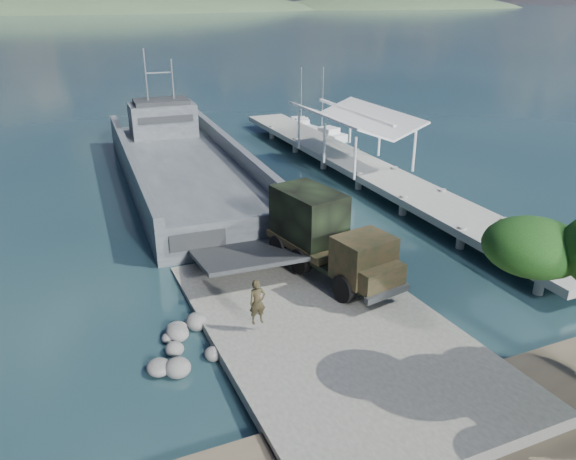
{
  "coord_description": "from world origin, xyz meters",
  "views": [
    {
      "loc": [
        -9.98,
        -19.77,
        13.88
      ],
      "look_at": [
        1.15,
        6.0,
        2.1
      ],
      "focal_mm": 35.0,
      "sensor_mm": 36.0,
      "label": 1
    }
  ],
  "objects_px": {
    "pier": "(359,158)",
    "sailboat_near": "(323,134)",
    "military_truck": "(326,236)",
    "landing_craft": "(185,173)",
    "sailboat_far": "(301,124)",
    "soldier": "(258,310)"
  },
  "relations": [
    {
      "from": "sailboat_near",
      "to": "sailboat_far",
      "type": "xyz_separation_m",
      "value": [
        0.04,
        5.51,
        -0.04
      ]
    },
    {
      "from": "sailboat_far",
      "to": "military_truck",
      "type": "bearing_deg",
      "value": -95.99
    },
    {
      "from": "soldier",
      "to": "pier",
      "type": "bearing_deg",
      "value": 49.39
    },
    {
      "from": "pier",
      "to": "soldier",
      "type": "relative_size",
      "value": 21.95
    },
    {
      "from": "sailboat_far",
      "to": "pier",
      "type": "bearing_deg",
      "value": -83.67
    },
    {
      "from": "landing_craft",
      "to": "sailboat_near",
      "type": "distance_m",
      "value": 19.32
    },
    {
      "from": "sailboat_near",
      "to": "sailboat_far",
      "type": "bearing_deg",
      "value": 75.89
    },
    {
      "from": "soldier",
      "to": "sailboat_near",
      "type": "bearing_deg",
      "value": 58.5
    },
    {
      "from": "soldier",
      "to": "sailboat_far",
      "type": "xyz_separation_m",
      "value": [
        19.43,
        37.94,
        -1.14
      ]
    },
    {
      "from": "pier",
      "to": "soldier",
      "type": "distance_m",
      "value": 24.86
    },
    {
      "from": "landing_craft",
      "to": "military_truck",
      "type": "height_order",
      "value": "landing_craft"
    },
    {
      "from": "pier",
      "to": "military_truck",
      "type": "height_order",
      "value": "pier"
    },
    {
      "from": "pier",
      "to": "landing_craft",
      "type": "xyz_separation_m",
      "value": [
        -13.48,
        4.04,
        -0.76
      ]
    },
    {
      "from": "soldier",
      "to": "sailboat_far",
      "type": "height_order",
      "value": "sailboat_far"
    },
    {
      "from": "pier",
      "to": "sailboat_near",
      "type": "height_order",
      "value": "sailboat_near"
    },
    {
      "from": "sailboat_near",
      "to": "military_truck",
      "type": "bearing_deg",
      "value": -130.18
    },
    {
      "from": "military_truck",
      "to": "sailboat_near",
      "type": "relative_size",
      "value": 1.2
    },
    {
      "from": "pier",
      "to": "sailboat_near",
      "type": "bearing_deg",
      "value": 75.68
    },
    {
      "from": "soldier",
      "to": "sailboat_near",
      "type": "height_order",
      "value": "sailboat_near"
    },
    {
      "from": "pier",
      "to": "sailboat_far",
      "type": "height_order",
      "value": "sailboat_far"
    },
    {
      "from": "landing_craft",
      "to": "sailboat_far",
      "type": "bearing_deg",
      "value": 43.95
    },
    {
      "from": "landing_craft",
      "to": "sailboat_near",
      "type": "relative_size",
      "value": 4.71
    }
  ]
}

